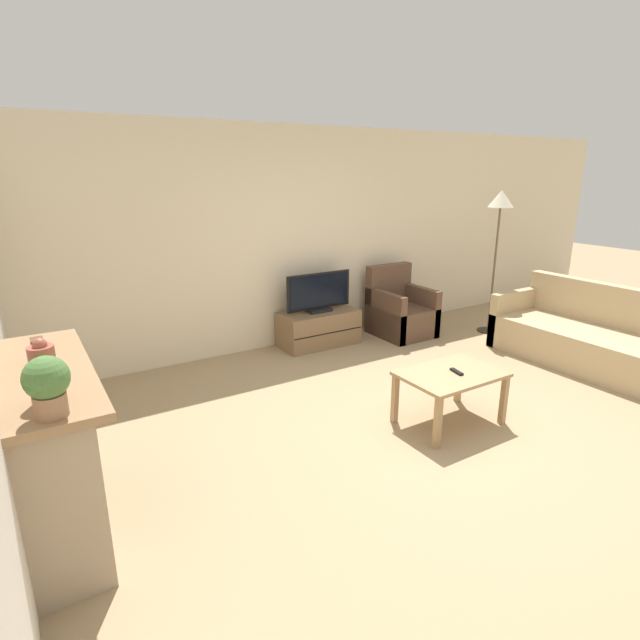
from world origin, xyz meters
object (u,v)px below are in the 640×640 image
mantel_vase_left (44,372)px  floor_lamp (500,210)px  tv_stand (319,328)px  couch (602,343)px  potted_plant (47,384)px  fireplace (53,449)px  coffee_table (451,380)px  mantel_clock (39,350)px  remote (457,372)px  tv (319,294)px  armchair (400,313)px  mantel_vase_centre_left (41,361)px

mantel_vase_left → floor_lamp: (5.49, 1.75, 0.47)m
tv_stand → couch: couch is taller
potted_plant → tv_stand: 4.29m
fireplace → coffee_table: 3.09m
mantel_clock → couch: size_ratio=0.06×
coffee_table → remote: remote is taller
mantel_vase_left → remote: mantel_vase_left is taller
tv → remote: bearing=-92.0°
coffee_table → remote: bearing=-40.8°
mantel_vase_left → coffee_table: (3.05, 0.13, -0.79)m
mantel_vase_left → mantel_clock: size_ratio=2.24×
fireplace → mantel_vase_left: (0.02, -0.47, 0.67)m
tv → couch: bearing=-45.2°
potted_plant → tv_stand: (3.17, 2.72, -0.99)m
fireplace → armchair: 4.74m
fireplace → armchair: fireplace is taller
mantel_vase_left → remote: (3.08, 0.11, -0.71)m
tv_stand → remote: size_ratio=6.55×
tv → coffee_table: bearing=-92.8°
coffee_table → couch: 2.45m
fireplace → potted_plant: bearing=-88.6°
mantel_vase_centre_left → remote: size_ratio=1.39×
tv_stand → potted_plant: bearing=-139.4°
potted_plant → tv: potted_plant is taller
mantel_clock → tv_stand: mantel_clock is taller
mantel_vase_left → potted_plant: mantel_vase_left is taller
mantel_vase_centre_left → tv: size_ratio=0.24×
remote → floor_lamp: 3.15m
tv → floor_lamp: size_ratio=0.47×
fireplace → tv_stand: size_ratio=1.55×
mantel_vase_centre_left → armchair: mantel_vase_centre_left is taller
potted_plant → tv: bearing=40.6°
mantel_clock → coffee_table: size_ratio=0.17×
tv → floor_lamp: (2.32, -0.77, 1.00)m
coffee_table → potted_plant: bearing=-173.8°
fireplace → remote: size_ratio=10.12×
mantel_vase_left → tv: (3.17, 2.52, -0.53)m
mantel_clock → remote: size_ratio=0.97×
mantel_vase_centre_left → couch: mantel_vase_centre_left is taller
coffee_table → floor_lamp: bearing=33.4°
mantel_vase_centre_left → potted_plant: potted_plant is taller
fireplace → mantel_vase_left: bearing=-88.0°
mantel_clock → floor_lamp: floor_lamp is taller
mantel_vase_left → potted_plant: (0.00, -0.20, 0.01)m
mantel_vase_left → couch: bearing=1.8°
tv_stand → armchair: (1.18, -0.21, 0.08)m
mantel_clock → tv_stand: 3.80m
armchair → couch: bearing=-61.6°
tv_stand → remote: (-0.09, -2.42, 0.27)m
potted_plant → couch: (5.50, 0.37, -0.92)m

